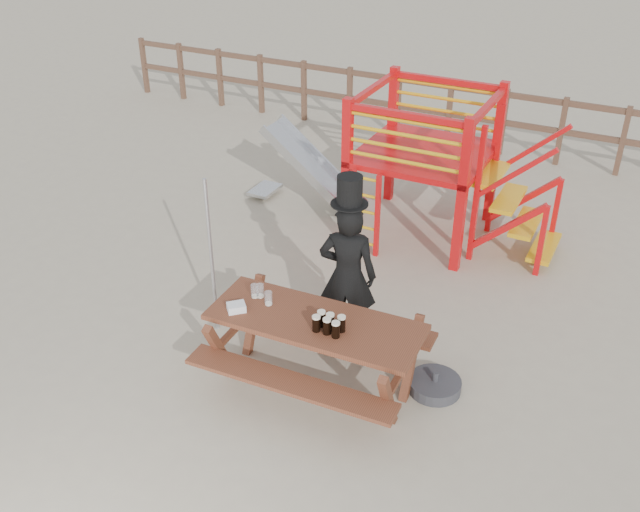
{
  "coord_description": "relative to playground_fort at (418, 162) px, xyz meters",
  "views": [
    {
      "loc": [
        3.07,
        -5.21,
        4.97
      ],
      "look_at": [
        0.01,
        0.8,
        0.98
      ],
      "focal_mm": 40.0,
      "sensor_mm": 36.0,
      "label": 1
    }
  ],
  "objects": [
    {
      "name": "back_fence",
      "position": [
        -0.12,
        3.42,
        -0.34
      ],
      "size": [
        15.09,
        0.09,
        1.2
      ],
      "color": "brown",
      "rests_on": "ground"
    },
    {
      "name": "playground_fort",
      "position": [
        0.0,
        0.0,
        0.0
      ],
      "size": [
        4.71,
        1.84,
        2.1
      ],
      "color": "red",
      "rests_on": "ground"
    },
    {
      "name": "parasol_base",
      "position": [
        1.43,
        -3.2,
        -1.01
      ],
      "size": [
        0.55,
        0.55,
        0.23
      ],
      "color": "#36363B",
      "rests_on": "ground"
    },
    {
      "name": "man_with_hat",
      "position": [
        0.26,
        -2.85,
        -0.16
      ],
      "size": [
        0.72,
        0.56,
        2.04
      ],
      "rotation": [
        0.0,
        0.0,
        3.4
      ],
      "color": "black",
      "rests_on": "ground"
    },
    {
      "name": "ground",
      "position": [
        -0.12,
        -3.58,
        -1.07
      ],
      "size": [
        60.0,
        60.0,
        0.0
      ],
      "primitive_type": "plane",
      "color": "tan",
      "rests_on": "ground"
    },
    {
      "name": "empty_glasses",
      "position": [
        -0.37,
        -3.62,
        -0.17
      ],
      "size": [
        0.28,
        0.16,
        0.15
      ],
      "color": "silver",
      "rests_on": "picnic_table"
    },
    {
      "name": "metal_pole",
      "position": [
        -1.18,
        -3.32,
        -0.12
      ],
      "size": [
        0.04,
        0.04,
        1.91
      ],
      "primitive_type": "cylinder",
      "color": "#B2B2B7",
      "rests_on": "ground"
    },
    {
      "name": "paper_bag",
      "position": [
        -0.49,
        -3.91,
        -0.2
      ],
      "size": [
        0.23,
        0.23,
        0.08
      ],
      "primitive_type": "cube",
      "rotation": [
        0.0,
        0.0,
        0.76
      ],
      "color": "white",
      "rests_on": "picnic_table"
    },
    {
      "name": "stout_pints",
      "position": [
        0.5,
        -3.79,
        -0.15
      ],
      "size": [
        0.3,
        0.19,
        0.17
      ],
      "color": "black",
      "rests_on": "picnic_table"
    },
    {
      "name": "picnic_table",
      "position": [
        0.29,
        -3.69,
        -0.55
      ],
      "size": [
        2.21,
        1.58,
        0.83
      ],
      "rotation": [
        0.0,
        0.0,
        0.04
      ],
      "color": "brown",
      "rests_on": "ground"
    }
  ]
}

